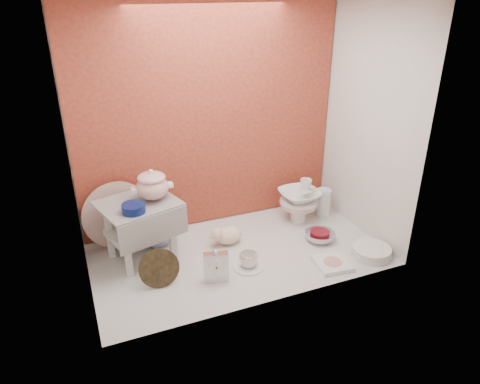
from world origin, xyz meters
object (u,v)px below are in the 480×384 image
object	(u,v)px
dinner_plate_stack	(371,252)
crystal_bowl	(320,236)
floral_platter	(118,215)
blue_white_vase	(156,227)
porcelain_tower	(299,200)
plush_pig	(228,235)
step_stool	(141,230)
mantel_clock	(216,266)
gold_rim_teacup	(248,260)
soup_tureen	(152,184)

from	to	relation	value
dinner_plate_stack	crystal_bowl	bearing A→B (deg)	125.94
floral_platter	blue_white_vase	bearing A→B (deg)	-17.67
blue_white_vase	porcelain_tower	world-z (taller)	porcelain_tower
plush_pig	crystal_bowl	xyz separation A→B (m)	(0.57, -0.19, -0.03)
step_stool	plush_pig	bearing A→B (deg)	-22.55
crystal_bowl	floral_platter	bearing A→B (deg)	160.03
step_stool	dinner_plate_stack	world-z (taller)	step_stool
floral_platter	dinner_plate_stack	bearing A→B (deg)	-26.95
mantel_clock	gold_rim_teacup	xyz separation A→B (m)	(0.22, 0.05, -0.05)
mantel_clock	plush_pig	distance (m)	0.41
step_stool	plush_pig	size ratio (longest dim) A/B	2.02
blue_white_vase	soup_tureen	bearing A→B (deg)	-101.42
dinner_plate_stack	crystal_bowl	distance (m)	0.35
floral_platter	dinner_plate_stack	size ratio (longest dim) A/B	1.76
blue_white_vase	floral_platter	bearing A→B (deg)	162.33
gold_rim_teacup	porcelain_tower	bearing A→B (deg)	35.66
mantel_clock	crystal_bowl	distance (m)	0.80
blue_white_vase	gold_rim_teacup	distance (m)	0.66
step_stool	mantel_clock	xyz separation A→B (m)	(0.34, -0.41, -0.09)
step_stool	porcelain_tower	xyz separation A→B (m)	(1.13, 0.05, -0.03)
floral_platter	mantel_clock	world-z (taller)	floral_platter
crystal_bowl	plush_pig	bearing A→B (deg)	161.37
soup_tureen	gold_rim_teacup	world-z (taller)	soup_tureen
blue_white_vase	step_stool	bearing A→B (deg)	-134.53
soup_tureen	mantel_clock	size ratio (longest dim) A/B	1.14
plush_pig	gold_rim_teacup	size ratio (longest dim) A/B	1.93
blue_white_vase	gold_rim_teacup	world-z (taller)	blue_white_vase
mantel_clock	blue_white_vase	bearing A→B (deg)	126.78
floral_platter	blue_white_vase	world-z (taller)	floral_platter
soup_tureen	crystal_bowl	bearing A→B (deg)	-14.18
mantel_clock	plush_pig	xyz separation A→B (m)	(0.21, 0.35, -0.04)
step_stool	blue_white_vase	bearing A→B (deg)	29.14
soup_tureen	gold_rim_teacup	xyz separation A→B (m)	(0.47, -0.37, -0.42)
floral_platter	crystal_bowl	distance (m)	1.32
floral_platter	crystal_bowl	size ratio (longest dim) A/B	2.20
plush_pig	porcelain_tower	distance (m)	0.60
step_stool	plush_pig	xyz separation A→B (m)	(0.55, -0.06, -0.13)
blue_white_vase	porcelain_tower	xyz separation A→B (m)	(1.01, -0.08, 0.04)
step_stool	gold_rim_teacup	xyz separation A→B (m)	(0.56, -0.36, -0.13)
blue_white_vase	gold_rim_teacup	bearing A→B (deg)	-47.45
step_stool	soup_tureen	xyz separation A→B (m)	(0.10, 0.01, 0.29)
gold_rim_teacup	crystal_bowl	world-z (taller)	gold_rim_teacup
blue_white_vase	crystal_bowl	distance (m)	1.08
soup_tureen	dinner_plate_stack	world-z (taller)	soup_tureen
floral_platter	dinner_plate_stack	world-z (taller)	floral_platter
soup_tureen	plush_pig	xyz separation A→B (m)	(0.45, -0.07, -0.41)
mantel_clock	dinner_plate_stack	bearing A→B (deg)	6.92
dinner_plate_stack	porcelain_tower	xyz separation A→B (m)	(-0.20, 0.58, 0.13)
soup_tureen	crystal_bowl	distance (m)	1.15
step_stool	dinner_plate_stack	distance (m)	1.44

